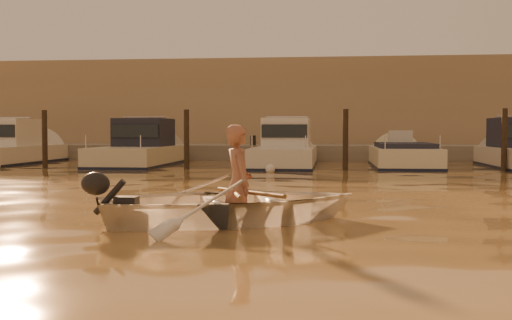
# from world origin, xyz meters

# --- Properties ---
(ground_plane) EXTENTS (160.00, 160.00, 0.00)m
(ground_plane) POSITION_xyz_m (0.00, 0.00, 0.00)
(ground_plane) COLOR olive
(ground_plane) RESTS_ON ground
(dinghy) EXTENTS (4.51, 3.91, 0.78)m
(dinghy) POSITION_xyz_m (-2.08, 1.71, 0.27)
(dinghy) COLOR white
(dinghy) RESTS_ON ground_plane
(person) EXTENTS (0.61, 0.73, 1.70)m
(person) POSITION_xyz_m (-1.99, 1.75, 0.55)
(person) COLOR #9A614D
(person) RESTS_ON dinghy
(outboard_motor) EXTENTS (0.98, 0.71, 0.70)m
(outboard_motor) POSITION_xyz_m (-3.47, 1.14, 0.28)
(outboard_motor) COLOR black
(outboard_motor) RESTS_ON dinghy
(oar_port) EXTENTS (1.23, 1.77, 0.13)m
(oar_port) POSITION_xyz_m (-1.85, 1.80, 0.42)
(oar_port) COLOR brown
(oar_port) RESTS_ON dinghy
(oar_starboard) EXTENTS (0.50, 2.07, 0.13)m
(oar_starboard) POSITION_xyz_m (-2.03, 1.73, 0.42)
(oar_starboard) COLOR brown
(oar_starboard) RESTS_ON dinghy
(moored_boat_0) EXTENTS (2.50, 7.87, 1.75)m
(moored_boat_0) POSITION_xyz_m (-13.34, 16.00, 0.62)
(moored_boat_0) COLOR silver
(moored_boat_0) RESTS_ON ground_plane
(moored_boat_1) EXTENTS (2.33, 6.89, 1.75)m
(moored_boat_1) POSITION_xyz_m (-7.80, 16.00, 0.62)
(moored_boat_1) COLOR beige
(moored_boat_1) RESTS_ON ground_plane
(moored_boat_2) EXTENTS (2.13, 7.19, 1.75)m
(moored_boat_2) POSITION_xyz_m (-2.32, 16.00, 0.62)
(moored_boat_2) COLOR silver
(moored_boat_2) RESTS_ON ground_plane
(moored_boat_3) EXTENTS (2.13, 6.13, 0.95)m
(moored_boat_3) POSITION_xyz_m (1.90, 16.00, 0.22)
(moored_boat_3) COLOR beige
(moored_boat_3) RESTS_ON ground_plane
(piling_0) EXTENTS (0.18, 0.18, 2.20)m
(piling_0) POSITION_xyz_m (-10.50, 13.80, 0.90)
(piling_0) COLOR #2D2319
(piling_0) RESTS_ON ground_plane
(piling_1) EXTENTS (0.18, 0.18, 2.20)m
(piling_1) POSITION_xyz_m (-5.50, 13.80, 0.90)
(piling_1) COLOR #2D2319
(piling_1) RESTS_ON ground_plane
(piling_2) EXTENTS (0.18, 0.18, 2.20)m
(piling_2) POSITION_xyz_m (-0.20, 13.80, 0.90)
(piling_2) COLOR #2D2319
(piling_2) RESTS_ON ground_plane
(piling_3) EXTENTS (0.18, 0.18, 2.20)m
(piling_3) POSITION_xyz_m (4.80, 13.80, 0.90)
(piling_3) COLOR #2D2319
(piling_3) RESTS_ON ground_plane
(fender_b) EXTENTS (0.30, 0.30, 0.30)m
(fender_b) POSITION_xyz_m (-6.90, 13.88, 0.10)
(fender_b) COLOR orange
(fender_b) RESTS_ON ground_plane
(fender_c) EXTENTS (0.30, 0.30, 0.30)m
(fender_c) POSITION_xyz_m (-2.54, 12.46, 0.10)
(fender_c) COLOR silver
(fender_c) RESTS_ON ground_plane
(fender_d) EXTENTS (0.30, 0.30, 0.30)m
(fender_d) POSITION_xyz_m (2.46, 13.92, 0.10)
(fender_d) COLOR orange
(fender_d) RESTS_ON ground_plane
(quay) EXTENTS (52.00, 4.00, 1.00)m
(quay) POSITION_xyz_m (0.00, 21.50, 0.15)
(quay) COLOR gray
(quay) RESTS_ON ground_plane
(waterfront_building) EXTENTS (46.00, 7.00, 4.80)m
(waterfront_building) POSITION_xyz_m (0.00, 27.00, 2.40)
(waterfront_building) COLOR #9E8466
(waterfront_building) RESTS_ON quay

